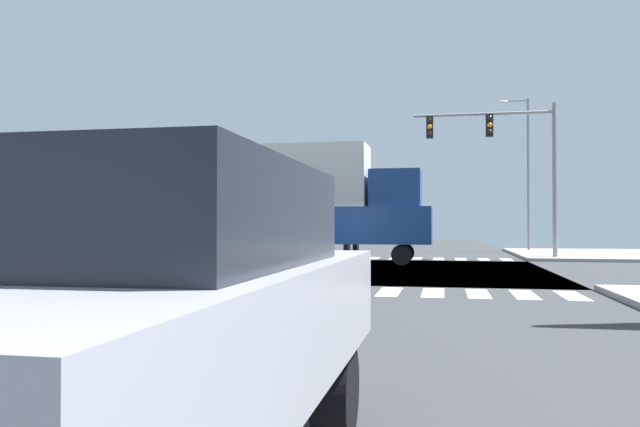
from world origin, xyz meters
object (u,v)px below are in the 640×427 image
box_truck_farside_1 (338,201)px  suv_crossing_1 (337,228)px  bank_building (91,217)px  sedan_queued_2 (386,230)px  street_lamp (524,161)px  traffic_signal_mast (500,145)px  sedan_leading_3 (356,230)px  sedan_trailing_4 (153,308)px

box_truck_farside_1 → suv_crossing_1: 7.00m
bank_building → suv_crossing_1: bearing=-14.7°
box_truck_farside_1 → sedan_queued_2: size_ratio=1.67×
street_lamp → suv_crossing_1: (-10.10, -5.72, -3.88)m
traffic_signal_mast → sedan_leading_3: 33.76m
street_lamp → sedan_queued_2: 25.26m
bank_building → sedan_trailing_4: bank_building is taller
sedan_leading_3 → street_lamp: bearing=119.4°
box_truck_farside_1 → suv_crossing_1: box_truck_farside_1 is taller
sedan_queued_2 → sedan_trailing_4: same height
traffic_signal_mast → sedan_leading_3: traffic_signal_mast is taller
street_lamp → bank_building: bearing=-177.2°
box_truck_farside_1 → sedan_trailing_4: box_truck_farside_1 is taller
traffic_signal_mast → street_lamp: size_ratio=0.79×
traffic_signal_mast → box_truck_farside_1: traffic_signal_mast is taller
box_truck_farside_1 → suv_crossing_1: (-1.20, 6.80, -1.17)m
traffic_signal_mast → sedan_trailing_4: traffic_signal_mast is taller
suv_crossing_1 → bank_building: bearing=-14.7°
box_truck_farside_1 → sedan_leading_3: 36.08m
street_lamp → suv_crossing_1: street_lamp is taller
bank_building → sedan_trailing_4: bearing=-58.2°
street_lamp → suv_crossing_1: size_ratio=1.94×
street_lamp → sedan_leading_3: street_lamp is taller
sedan_queued_2 → sedan_trailing_4: size_ratio=1.00×
sedan_queued_2 → box_truck_farside_1: bearing=91.9°
traffic_signal_mast → sedan_trailing_4: 27.10m
sedan_leading_3 → suv_crossing_1: bearing=95.9°
suv_crossing_1 → sedan_queued_2: bearing=-90.0°
box_truck_farside_1 → traffic_signal_mast: bearing=121.4°
sedan_trailing_4 → street_lamp: bearing=80.1°
bank_building → sedan_leading_3: bearing=60.7°
sedan_trailing_4 → suv_crossing_1: bearing=97.8°
traffic_signal_mast → bank_building: (-24.83, 7.07, -3.10)m
suv_crossing_1 → sedan_trailing_4: (4.00, -29.12, -0.28)m
street_lamp → sedan_leading_3: 27.04m
sedan_trailing_4 → traffic_signal_mast: bearing=81.4°
box_truck_farside_1 → sedan_leading_3: (-4.20, 35.81, -1.45)m
traffic_signal_mast → suv_crossing_1: size_ratio=1.54×
sedan_queued_2 → sedan_leading_3: 3.04m
suv_crossing_1 → sedan_queued_2: 28.50m
bank_building → box_truck_farside_1: size_ratio=1.93×
traffic_signal_mast → street_lamp: street_lamp is taller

